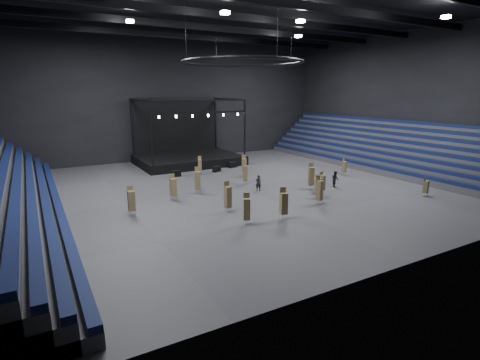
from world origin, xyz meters
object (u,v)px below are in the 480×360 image
chair_stack_2 (322,182)px  chair_stack_6 (320,190)px  flight_case_right (232,165)px  chair_stack_13 (426,186)px  chair_stack_8 (245,173)px  chair_stack_10 (173,187)px  chair_stack_5 (247,208)px  chair_stack_9 (318,186)px  stage (187,153)px  chair_stack_4 (200,165)px  chair_stack_12 (284,203)px  crew_member (335,179)px  flight_case_left (176,174)px  chair_stack_0 (228,197)px  chair_stack_7 (311,176)px  chair_stack_3 (244,165)px  chair_stack_14 (344,167)px  chair_stack_11 (131,200)px  man_center (258,183)px  chair_stack_1 (198,180)px  flight_case_mid (217,169)px

chair_stack_2 → chair_stack_6: chair_stack_6 is taller
flight_case_right → chair_stack_13: 24.20m
chair_stack_8 → chair_stack_10: chair_stack_10 is taller
chair_stack_5 → chair_stack_9: 10.27m
stage → chair_stack_5: bearing=-101.7°
chair_stack_4 → chair_stack_13: chair_stack_4 is taller
chair_stack_8 → chair_stack_10: bearing=-151.4°
chair_stack_5 → chair_stack_12: bearing=18.1°
chair_stack_9 → crew_member: (4.57, 2.50, -0.35)m
flight_case_left → chair_stack_0: bearing=-93.4°
chair_stack_2 → chair_stack_10: size_ratio=0.89×
stage → chair_stack_7: bearing=-73.9°
chair_stack_3 → chair_stack_8: size_ratio=1.01×
chair_stack_5 → chair_stack_12: chair_stack_12 is taller
chair_stack_2 → chair_stack_7: chair_stack_7 is taller
chair_stack_4 → chair_stack_12: (-0.73, -18.62, 0.17)m
chair_stack_6 → chair_stack_7: chair_stack_7 is taller
chair_stack_2 → chair_stack_5: 12.01m
chair_stack_13 → crew_member: size_ratio=1.08×
flight_case_left → chair_stack_0: (-0.92, -15.37, 1.02)m
chair_stack_5 → chair_stack_14: (19.47, 9.32, -0.22)m
flight_case_left → chair_stack_8: 9.28m
chair_stack_11 → man_center: size_ratio=1.53×
chair_stack_0 → chair_stack_1: chair_stack_1 is taller
chair_stack_4 → chair_stack_13: (15.51, -20.00, -0.19)m
flight_case_right → chair_stack_10: chair_stack_10 is taller
man_center → flight_case_right: bearing=-89.3°
chair_stack_7 → chair_stack_13: (8.08, -7.71, -0.45)m
flight_case_mid → chair_stack_8: bearing=-91.4°
chair_stack_6 → chair_stack_0: bearing=153.1°
chair_stack_5 → chair_stack_6: size_ratio=0.94×
chair_stack_14 → chair_stack_12: bearing=-160.5°
chair_stack_8 → chair_stack_10: 9.39m
chair_stack_1 → flight_case_right: bearing=70.0°
chair_stack_7 → chair_stack_10: size_ratio=1.11×
chair_stack_3 → chair_stack_14: 12.40m
chair_stack_0 → chair_stack_7: bearing=8.1°
chair_stack_3 → chair_stack_11: size_ratio=1.00×
chair_stack_8 → chair_stack_12: chair_stack_12 is taller
flight_case_right → flight_case_mid: bearing=-154.3°
flight_case_mid → chair_stack_10: chair_stack_10 is taller
chair_stack_3 → chair_stack_9: (1.32, -12.09, -0.12)m
chair_stack_14 → man_center: size_ratio=1.23×
chair_stack_9 → man_center: 6.32m
chair_stack_1 → chair_stack_6: 12.14m
flight_case_right → chair_stack_9: chair_stack_9 is taller
chair_stack_4 → chair_stack_10: bearing=-106.4°
chair_stack_11 → stage: bearing=58.8°
chair_stack_8 → chair_stack_9: 8.96m
chair_stack_6 → chair_stack_12: size_ratio=1.02×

